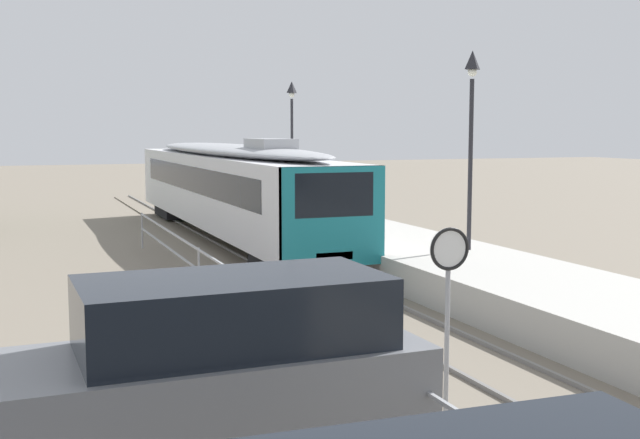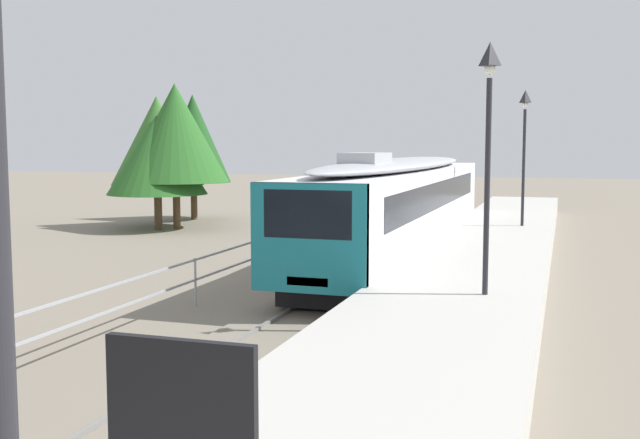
% 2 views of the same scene
% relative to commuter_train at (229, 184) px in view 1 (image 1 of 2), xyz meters
% --- Properties ---
extents(ground_plane, '(160.00, 160.00, 0.00)m').
position_rel_commuter_train_xyz_m(ground_plane, '(-3.00, -8.54, -2.15)').
color(ground_plane, slate).
extents(track_rails, '(3.20, 60.00, 0.14)m').
position_rel_commuter_train_xyz_m(track_rails, '(0.00, -8.54, -2.12)').
color(track_rails, slate).
rests_on(track_rails, ground).
extents(commuter_train, '(2.82, 20.93, 3.74)m').
position_rel_commuter_train_xyz_m(commuter_train, '(0.00, 0.00, 0.00)').
color(commuter_train, silver).
rests_on(commuter_train, track_rails).
extents(station_platform, '(3.90, 60.00, 0.90)m').
position_rel_commuter_train_xyz_m(station_platform, '(3.25, -8.54, -1.70)').
color(station_platform, '#B7B5AD').
rests_on(station_platform, ground).
extents(platform_lamp_mid_platform, '(0.34, 0.34, 5.35)m').
position_rel_commuter_train_xyz_m(platform_lamp_mid_platform, '(4.00, -10.24, 2.47)').
color(platform_lamp_mid_platform, '#232328').
rests_on(platform_lamp_mid_platform, station_platform).
extents(platform_lamp_far_end, '(0.34, 0.34, 5.35)m').
position_rel_commuter_train_xyz_m(platform_lamp_far_end, '(4.00, 4.27, 2.47)').
color(platform_lamp_far_end, '#232328').
rests_on(platform_lamp_far_end, station_platform).
extents(speed_limit_sign, '(0.61, 0.10, 2.81)m').
position_rel_commuter_train_xyz_m(speed_limit_sign, '(-1.92, -19.21, -0.03)').
color(speed_limit_sign, '#9EA0A5').
rests_on(speed_limit_sign, ground).
extents(carpark_fence, '(0.06, 36.06, 1.25)m').
position_rel_commuter_train_xyz_m(carpark_fence, '(-3.30, -18.54, -1.24)').
color(carpark_fence, '#9EA0A5').
rests_on(carpark_fence, ground).
extents(parked_van_grey, '(4.94, 2.05, 2.51)m').
position_rel_commuter_train_xyz_m(parked_van_grey, '(-5.52, -20.24, -0.86)').
color(parked_van_grey, slate).
rests_on(parked_van_grey, ground).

